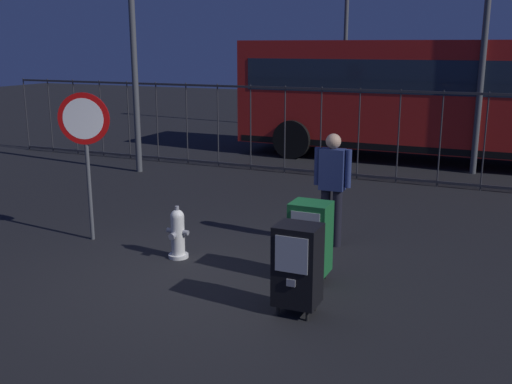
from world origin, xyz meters
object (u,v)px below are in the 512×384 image
Objects in this scene: fire_hydrant at (178,234)px; bus_near at (449,94)px; newspaper_box_secondary at (298,265)px; stop_sign at (85,136)px; street_light_near_right at (347,3)px; newspaper_box_primary at (310,238)px; pedestrian at (332,183)px.

bus_near reaches higher than fire_hydrant.
stop_sign is at bearing 162.68° from newspaper_box_secondary.
bus_near is 1.44× the size of street_light_near_right.
stop_sign is (-3.74, 1.17, 1.03)m from newspaper_box_secondary.
newspaper_box_primary is 0.14× the size of street_light_near_right.
newspaper_box_primary is 14.18m from street_light_near_right.
newspaper_box_secondary is at bearing -91.97° from bus_near.
fire_hydrant is 0.73× the size of newspaper_box_secondary.
bus_near is at bearing 84.25° from pedestrian.
stop_sign is 0.21× the size of bus_near.
bus_near is (0.76, 7.52, 0.76)m from pedestrian.
bus_near reaches higher than stop_sign.
stop_sign is 0.31× the size of street_light_near_right.
stop_sign is at bearing 176.51° from newspaper_box_primary.
newspaper_box_primary is 3.72m from stop_sign.
stop_sign reaches higher than fire_hydrant.
stop_sign reaches higher than newspaper_box_primary.
street_light_near_right is at bearing 104.72° from pedestrian.
pedestrian is at bearing 19.43° from stop_sign.
pedestrian is (1.80, 1.36, 0.60)m from fire_hydrant.
street_light_near_right is at bearing 103.82° from newspaper_box_primary.
fire_hydrant is 13.87m from street_light_near_right.
bus_near reaches higher than newspaper_box_secondary.
newspaper_box_secondary is at bearing -79.61° from newspaper_box_primary.
pedestrian is 12.72m from street_light_near_right.
street_light_near_right is (0.29, 13.09, 2.61)m from stop_sign.
newspaper_box_primary is 0.61× the size of pedestrian.
pedestrian is (-0.32, 2.37, 0.38)m from newspaper_box_secondary.
bus_near is 6.36m from street_light_near_right.
pedestrian is at bearing -95.21° from bus_near.
fire_hydrant is 2.33m from pedestrian.
bus_near is (4.17, 8.72, 0.11)m from stop_sign.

